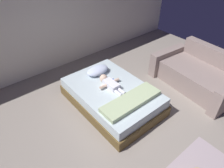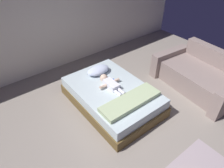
{
  "view_description": "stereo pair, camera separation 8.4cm",
  "coord_description": "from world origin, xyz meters",
  "px_view_note": "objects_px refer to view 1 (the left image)",
  "views": [
    {
      "loc": [
        -1.72,
        -1.38,
        2.85
      ],
      "look_at": [
        0.22,
        0.97,
        0.51
      ],
      "focal_mm": 32.34,
      "sensor_mm": 36.0,
      "label": 1
    },
    {
      "loc": [
        -1.66,
        -1.44,
        2.85
      ],
      "look_at": [
        0.22,
        0.97,
        0.51
      ],
      "focal_mm": 32.34,
      "sensor_mm": 36.0,
      "label": 2
    }
  ],
  "objects_px": {
    "pillow": "(98,70)",
    "baby": "(110,83)",
    "toothbrush": "(114,80)",
    "couch": "(198,74)",
    "bed": "(112,96)"
  },
  "relations": [
    {
      "from": "pillow",
      "to": "baby",
      "type": "distance_m",
      "value": 0.5
    },
    {
      "from": "bed",
      "to": "baby",
      "type": "relative_size",
      "value": 2.9
    },
    {
      "from": "toothbrush",
      "to": "couch",
      "type": "xyz_separation_m",
      "value": [
        1.71,
        -0.9,
        -0.13
      ]
    },
    {
      "from": "couch",
      "to": "toothbrush",
      "type": "bearing_deg",
      "value": 152.32
    },
    {
      "from": "pillow",
      "to": "toothbrush",
      "type": "xyz_separation_m",
      "value": [
        0.11,
        -0.41,
        -0.07
      ]
    },
    {
      "from": "toothbrush",
      "to": "couch",
      "type": "height_order",
      "value": "couch"
    },
    {
      "from": "pillow",
      "to": "baby",
      "type": "relative_size",
      "value": 0.76
    },
    {
      "from": "toothbrush",
      "to": "baby",
      "type": "bearing_deg",
      "value": -155.46
    },
    {
      "from": "bed",
      "to": "baby",
      "type": "xyz_separation_m",
      "value": [
        0.01,
        0.09,
        0.27
      ]
    },
    {
      "from": "pillow",
      "to": "couch",
      "type": "height_order",
      "value": "couch"
    },
    {
      "from": "pillow",
      "to": "toothbrush",
      "type": "height_order",
      "value": "pillow"
    },
    {
      "from": "toothbrush",
      "to": "pillow",
      "type": "bearing_deg",
      "value": 104.98
    },
    {
      "from": "bed",
      "to": "toothbrush",
      "type": "bearing_deg",
      "value": 41.3
    },
    {
      "from": "baby",
      "to": "pillow",
      "type": "bearing_deg",
      "value": 81.49
    },
    {
      "from": "pillow",
      "to": "toothbrush",
      "type": "relative_size",
      "value": 3.29
    }
  ]
}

